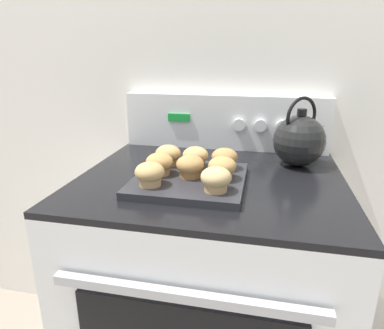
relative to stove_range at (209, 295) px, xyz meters
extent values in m
cube|color=white|center=(0.00, 0.37, 0.76)|extent=(8.00, 0.05, 2.40)
cube|color=white|center=(0.00, 0.00, -0.01)|extent=(0.78, 0.69, 0.86)
cube|color=#B2B2B7|center=(0.00, -0.36, 0.29)|extent=(0.63, 0.02, 0.02)
cube|color=black|center=(0.00, 0.00, 0.43)|extent=(0.78, 0.69, 0.02)
cube|color=white|center=(0.00, 0.32, 0.54)|extent=(0.77, 0.05, 0.21)
cube|color=green|center=(-0.17, 0.29, 0.56)|extent=(0.08, 0.01, 0.03)
cylinder|color=white|center=(0.06, 0.28, 0.54)|extent=(0.04, 0.02, 0.04)
cylinder|color=white|center=(0.13, 0.28, 0.54)|extent=(0.04, 0.02, 0.04)
cylinder|color=white|center=(0.21, 0.28, 0.54)|extent=(0.04, 0.02, 0.04)
cylinder|color=white|center=(0.29, 0.28, 0.54)|extent=(0.04, 0.02, 0.04)
cube|color=#28282D|center=(-0.05, -0.08, 0.45)|extent=(0.31, 0.31, 0.02)
cylinder|color=tan|center=(-0.14, -0.17, 0.48)|extent=(0.06, 0.06, 0.03)
ellipsoid|color=tan|center=(-0.14, -0.17, 0.50)|extent=(0.08, 0.08, 0.05)
cylinder|color=tan|center=(0.04, -0.17, 0.48)|extent=(0.06, 0.06, 0.03)
ellipsoid|color=tan|center=(0.04, -0.17, 0.50)|extent=(0.08, 0.08, 0.05)
cylinder|color=tan|center=(-0.14, -0.08, 0.48)|extent=(0.06, 0.06, 0.03)
ellipsoid|color=tan|center=(-0.14, -0.08, 0.50)|extent=(0.08, 0.08, 0.05)
cylinder|color=olive|center=(-0.05, -0.08, 0.48)|extent=(0.06, 0.06, 0.03)
ellipsoid|color=#B2844C|center=(-0.05, -0.08, 0.50)|extent=(0.08, 0.08, 0.05)
cylinder|color=#A37A4C|center=(0.04, -0.08, 0.48)|extent=(0.06, 0.06, 0.03)
ellipsoid|color=tan|center=(0.04, -0.08, 0.50)|extent=(0.08, 0.08, 0.05)
cylinder|color=tan|center=(-0.14, 0.01, 0.48)|extent=(0.06, 0.06, 0.03)
ellipsoid|color=tan|center=(-0.14, 0.01, 0.50)|extent=(0.08, 0.08, 0.05)
cylinder|color=#A37A4C|center=(-0.05, 0.01, 0.48)|extent=(0.06, 0.06, 0.03)
ellipsoid|color=tan|center=(-0.05, 0.01, 0.50)|extent=(0.08, 0.08, 0.05)
cylinder|color=olive|center=(0.04, 0.01, 0.48)|extent=(0.06, 0.06, 0.03)
ellipsoid|color=#B2844C|center=(0.04, 0.01, 0.50)|extent=(0.08, 0.08, 0.05)
sphere|color=black|center=(0.26, 0.16, 0.52)|extent=(0.17, 0.17, 0.17)
cylinder|color=black|center=(0.26, 0.16, 0.62)|extent=(0.03, 0.03, 0.02)
cone|color=black|center=(0.32, 0.21, 0.55)|extent=(0.09, 0.09, 0.07)
torus|color=black|center=(0.26, 0.16, 0.60)|extent=(0.10, 0.09, 0.13)
camera|label=1|loc=(0.15, -0.97, 0.80)|focal=32.00mm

